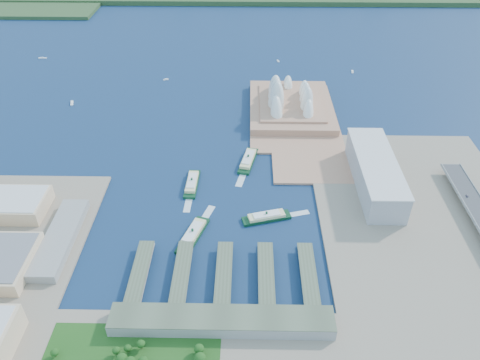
{
  "coord_description": "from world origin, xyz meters",
  "views": [
    {
      "loc": [
        36.07,
        -394.89,
        357.66
      ],
      "look_at": [
        27.46,
        65.28,
        18.0
      ],
      "focal_mm": 35.0,
      "sensor_mm": 36.0,
      "label": 1
    }
  ],
  "objects_px": {
    "ferry_b": "(248,159)",
    "opera_house": "(292,92)",
    "ferry_c": "(193,233)",
    "ferry_d": "(267,216)",
    "car_c": "(467,196)",
    "ferry_a": "(192,182)",
    "toaster_building": "(375,173)"
  },
  "relations": [
    {
      "from": "ferry_a",
      "to": "ferry_d",
      "type": "relative_size",
      "value": 1.02
    },
    {
      "from": "ferry_c",
      "to": "car_c",
      "type": "height_order",
      "value": "car_c"
    },
    {
      "from": "ferry_c",
      "to": "toaster_building",
      "type": "bearing_deg",
      "value": -137.67
    },
    {
      "from": "ferry_a",
      "to": "car_c",
      "type": "distance_m",
      "value": 331.66
    },
    {
      "from": "ferry_a",
      "to": "ferry_b",
      "type": "distance_m",
      "value": 88.73
    },
    {
      "from": "opera_house",
      "to": "car_c",
      "type": "relative_size",
      "value": 36.96
    },
    {
      "from": "ferry_a",
      "to": "ferry_b",
      "type": "xyz_separation_m",
      "value": [
        70.88,
        53.37,
        0.35
      ]
    },
    {
      "from": "ferry_d",
      "to": "car_c",
      "type": "distance_m",
      "value": 238.92
    },
    {
      "from": "toaster_building",
      "to": "car_c",
      "type": "relative_size",
      "value": 31.83
    },
    {
      "from": "ferry_b",
      "to": "opera_house",
      "type": "bearing_deg",
      "value": 77.97
    },
    {
      "from": "opera_house",
      "to": "ferry_d",
      "type": "height_order",
      "value": "opera_house"
    },
    {
      "from": "opera_house",
      "to": "car_c",
      "type": "xyz_separation_m",
      "value": [
        191.0,
        -237.77,
        -16.44
      ]
    },
    {
      "from": "ferry_b",
      "to": "car_c",
      "type": "xyz_separation_m",
      "value": [
        258.75,
        -88.68,
        9.75
      ]
    },
    {
      "from": "ferry_c",
      "to": "ferry_d",
      "type": "xyz_separation_m",
      "value": [
        82.11,
        31.4,
        -0.46
      ]
    },
    {
      "from": "opera_house",
      "to": "ferry_d",
      "type": "bearing_deg",
      "value": -99.82
    },
    {
      "from": "ferry_c",
      "to": "ferry_d",
      "type": "distance_m",
      "value": 87.91
    },
    {
      "from": "ferry_d",
      "to": "opera_house",
      "type": "bearing_deg",
      "value": -25.51
    },
    {
      "from": "ferry_a",
      "to": "ferry_c",
      "type": "bearing_deg",
      "value": -82.06
    },
    {
      "from": "ferry_b",
      "to": "ferry_d",
      "type": "relative_size",
      "value": 1.09
    },
    {
      "from": "toaster_building",
      "to": "ferry_d",
      "type": "bearing_deg",
      "value": -154.12
    },
    {
      "from": "ferry_b",
      "to": "toaster_building",
      "type": "bearing_deg",
      "value": -5.48
    },
    {
      "from": "opera_house",
      "to": "ferry_c",
      "type": "height_order",
      "value": "opera_house"
    },
    {
      "from": "ferry_d",
      "to": "ferry_c",
      "type": "bearing_deg",
      "value": 95.24
    },
    {
      "from": "toaster_building",
      "to": "ferry_d",
      "type": "xyz_separation_m",
      "value": [
        -136.03,
        -65.99,
        -15.14
      ]
    },
    {
      "from": "ferry_c",
      "to": "ferry_d",
      "type": "bearing_deg",
      "value": -140.8
    },
    {
      "from": "car_c",
      "to": "ferry_c",
      "type": "bearing_deg",
      "value": 10.58
    },
    {
      "from": "ferry_a",
      "to": "opera_house",
      "type": "bearing_deg",
      "value": 57.23
    },
    {
      "from": "ferry_c",
      "to": "ferry_a",
      "type": "bearing_deg",
      "value": -65.43
    },
    {
      "from": "ferry_b",
      "to": "ferry_c",
      "type": "xyz_separation_m",
      "value": [
        -60.39,
        -148.3,
        0.0
      ]
    },
    {
      "from": "opera_house",
      "to": "ferry_b",
      "type": "bearing_deg",
      "value": -114.44
    },
    {
      "from": "ferry_b",
      "to": "car_c",
      "type": "bearing_deg",
      "value": -6.51
    },
    {
      "from": "opera_house",
      "to": "ferry_a",
      "type": "distance_m",
      "value": 246.81
    }
  ]
}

